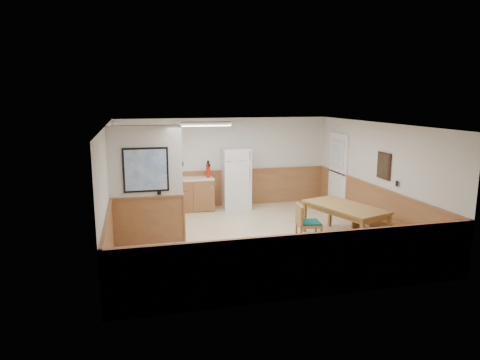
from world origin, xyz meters
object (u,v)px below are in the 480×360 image
object	(u,v)px
soap_bottle	(146,176)
dining_bench	(380,222)
dining_chair	(305,221)
refrigerator	(236,178)
dining_table	(345,210)
fire_extinguisher	(208,170)

from	to	relation	value
soap_bottle	dining_bench	bearing A→B (deg)	-34.08
dining_bench	dining_chair	world-z (taller)	dining_chair
refrigerator	dining_table	xyz separation A→B (m)	(1.67, -3.18, -0.19)
dining_chair	dining_table	bearing A→B (deg)	12.52
dining_table	dining_bench	xyz separation A→B (m)	(0.82, -0.10, -0.31)
dining_chair	soap_bottle	distance (m)	4.62
soap_bottle	refrigerator	bearing A→B (deg)	-1.59
refrigerator	fire_extinguisher	xyz separation A→B (m)	(-0.77, 0.05, 0.26)
refrigerator	dining_bench	xyz separation A→B (m)	(2.49, -3.28, -0.50)
dining_chair	soap_bottle	bearing A→B (deg)	142.25
dining_bench	fire_extinguisher	bearing A→B (deg)	126.93
dining_chair	fire_extinguisher	world-z (taller)	fire_extinguisher
refrigerator	dining_table	size ratio (longest dim) A/B	0.83
dining_table	dining_chair	distance (m)	0.98
refrigerator	soap_bottle	xyz separation A→B (m)	(-2.45, 0.07, 0.18)
refrigerator	soap_bottle	world-z (taller)	refrigerator
fire_extinguisher	soap_bottle	distance (m)	1.69
refrigerator	soap_bottle	bearing A→B (deg)	-178.94
dining_bench	dining_chair	size ratio (longest dim) A/B	1.94
refrigerator	dining_chair	bearing A→B (deg)	-74.96
soap_bottle	fire_extinguisher	bearing A→B (deg)	-0.62
dining_table	soap_bottle	bearing A→B (deg)	123.59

